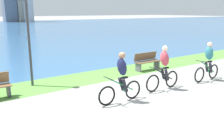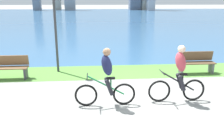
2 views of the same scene
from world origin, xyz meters
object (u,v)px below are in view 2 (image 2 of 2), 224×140
(cyclist_trailing, at_px, (179,74))
(bench_far_along_path, at_px, (8,67))
(bench_near_path, at_px, (196,62))
(cyclist_lead, at_px, (106,78))
(lamppost_tall, at_px, (55,14))

(cyclist_trailing, distance_m, bench_far_along_path, 6.37)
(cyclist_trailing, bearing_deg, bench_near_path, 57.46)
(cyclist_lead, relative_size, bench_near_path, 1.17)
(cyclist_trailing, relative_size, bench_far_along_path, 1.16)
(cyclist_lead, height_order, bench_far_along_path, cyclist_lead)
(cyclist_trailing, height_order, bench_far_along_path, cyclist_trailing)
(cyclist_lead, xyz_separation_m, lamppost_tall, (-1.85, 3.58, 1.58))
(cyclist_lead, height_order, cyclist_trailing, cyclist_trailing)
(cyclist_lead, distance_m, lamppost_tall, 4.33)
(cyclist_trailing, relative_size, bench_near_path, 1.16)
(cyclist_trailing, height_order, bench_near_path, cyclist_trailing)
(bench_near_path, xyz_separation_m, bench_far_along_path, (-7.55, -0.12, 0.00))
(lamppost_tall, bearing_deg, cyclist_trailing, -40.83)
(bench_near_path, bearing_deg, bench_far_along_path, -179.10)
(cyclist_trailing, distance_m, bench_near_path, 3.31)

